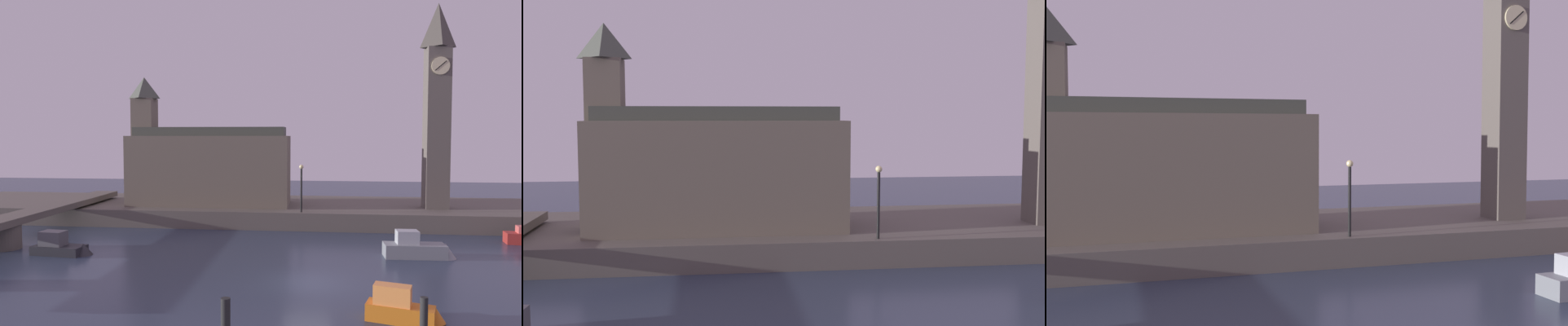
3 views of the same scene
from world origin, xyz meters
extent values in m
cube|color=#5B544C|center=(0.00, 20.00, 0.75)|extent=(70.00, 12.00, 1.50)
cube|color=#5B544C|center=(10.86, 18.23, 8.46)|extent=(1.96, 1.96, 13.91)
cylinder|color=beige|center=(10.86, 17.19, 13.73)|extent=(1.49, 0.12, 1.49)
cube|color=black|center=(10.86, 17.12, 13.73)|extent=(0.94, 0.04, 0.82)
cube|color=#6B6051|center=(-9.25, 18.64, 4.66)|extent=(14.54, 5.49, 6.33)
cube|color=#6B6051|center=(-15.53, 18.64, 6.40)|extent=(1.97, 1.97, 9.80)
cube|color=#42473D|center=(-9.25, 18.64, 8.23)|extent=(13.81, 3.29, 0.80)
cylinder|color=black|center=(-0.73, 14.61, 3.29)|extent=(0.16, 0.16, 3.59)
sphere|color=#F2E099|center=(-0.73, 14.61, 5.27)|extent=(0.36, 0.36, 0.36)
camera|label=1|loc=(0.39, -25.30, 7.75)|focal=33.32mm
camera|label=2|loc=(-9.61, -16.45, 8.11)|focal=41.43mm
camera|label=3|loc=(-12.08, -15.30, 6.91)|focal=43.00mm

